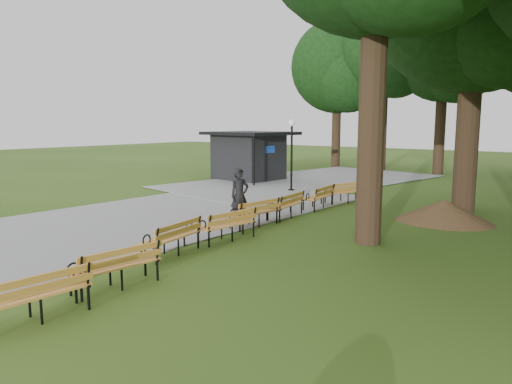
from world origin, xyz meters
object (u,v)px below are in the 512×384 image
Objects in this scene: lamp_post at (292,140)px; bench_1 at (115,266)px; bench_3 at (227,225)px; kiosk at (248,156)px; bench_5 at (285,205)px; bench_0 at (34,295)px; bench_2 at (171,237)px; person at (240,196)px; dirt_mound at (444,211)px; bench_4 at (254,213)px; bench_7 at (345,192)px; bench_6 at (318,197)px.

lamp_post is 1.78× the size of bench_1.
bench_3 is (-0.75, 4.22, 0.00)m from bench_1.
kiosk is 2.28× the size of bench_5.
bench_0 is 4.22m from bench_2.
bench_3 is at bearing 167.10° from bench_2.
lamp_post is (4.50, -2.45, 1.05)m from kiosk.
lamp_post is at bearing 41.17° from person.
person reaches higher than bench_3.
person is 0.53× the size of lamp_post.
dirt_mound is 10.92m from bench_1.
bench_0 and bench_2 have the same top height.
dirt_mound is (7.82, -2.88, -2.04)m from lamp_post.
bench_4 is at bearing -44.42° from kiosk.
lamp_post reaches higher than bench_3.
bench_7 is at bearing -170.32° from bench_3.
bench_3 is (-1.01, 5.99, 0.00)m from bench_0.
bench_3 is 1.00× the size of bench_5.
lamp_post is at bearing -170.51° from bench_2.
kiosk is 2.28× the size of bench_6.
bench_6 is at bearing -175.77° from dirt_mound.
bench_6 is at bearing 14.33° from bench_7.
person is at bearing -46.58° from kiosk.
bench_5 is at bearing 18.48° from bench_7.
bench_7 is (8.00, -3.90, -0.92)m from kiosk.
bench_1 and bench_5 have the same top height.
bench_3 is at bearing 23.21° from bench_7.
lamp_post reaches higher than bench_4.
bench_7 is at bearing 171.04° from bench_5.
bench_5 is (-1.47, 9.58, 0.00)m from bench_0.
kiosk reaches higher than bench_2.
kiosk is at bearing 156.59° from dirt_mound.
lamp_post is at bearing -21.90° from kiosk.
bench_6 is (-1.23, 10.07, 0.00)m from bench_1.
bench_1 is 1.00× the size of bench_3.
bench_5 is (-0.32, 5.52, 0.00)m from bench_2.
bench_2 is (-1.15, 4.06, 0.00)m from bench_0.
bench_2 reaches higher than dirt_mound.
bench_3 reaches higher than dirt_mound.
kiosk reaches higher than bench_1.
bench_1 is at bearing 1.14° from bench_6.
bench_6 and bench_7 have the same top height.
bench_0 is at bearing -103.98° from dirt_mound.
bench_2 is (8.13, -13.45, -0.92)m from kiosk.
kiosk is at bearing -133.84° from bench_4.
bench_5 is (3.31, -5.48, -1.97)m from lamp_post.
person is 0.95× the size of bench_2.
bench_6 is at bearing 11.45° from person.
bench_6 is (-0.02, 2.26, 0.00)m from bench_5.
bench_7 is at bearing 167.31° from bench_6.
person is at bearing 12.61° from bench_7.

